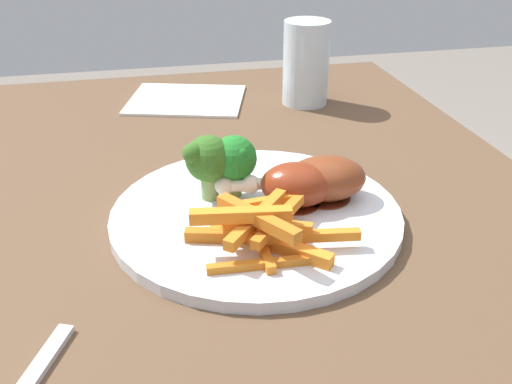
{
  "coord_description": "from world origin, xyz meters",
  "views": [
    {
      "loc": [
        -0.51,
        0.06,
        1.01
      ],
      "look_at": [
        -0.03,
        -0.04,
        0.74
      ],
      "focal_mm": 40.51,
      "sensor_mm": 36.0,
      "label": 1
    }
  ],
  "objects_px": {
    "carrot_fries_pile": "(263,228)",
    "chicken_drumstick_far": "(293,185)",
    "broccoli_floret_front": "(211,161)",
    "water_glass": "(306,63)",
    "broccoli_floret_middle": "(232,159)",
    "dinner_plate": "(256,215)",
    "dining_table": "(215,297)",
    "chicken_drumstick_near": "(322,179)"
  },
  "relations": [
    {
      "from": "broccoli_floret_front",
      "to": "broccoli_floret_middle",
      "type": "bearing_deg",
      "value": -80.29
    },
    {
      "from": "dining_table",
      "to": "dinner_plate",
      "type": "relative_size",
      "value": 3.33
    },
    {
      "from": "broccoli_floret_middle",
      "to": "chicken_drumstick_far",
      "type": "distance_m",
      "value": 0.07
    },
    {
      "from": "broccoli_floret_front",
      "to": "dinner_plate",
      "type": "bearing_deg",
      "value": -127.83
    },
    {
      "from": "broccoli_floret_front",
      "to": "carrot_fries_pile",
      "type": "height_order",
      "value": "broccoli_floret_front"
    },
    {
      "from": "broccoli_floret_front",
      "to": "carrot_fries_pile",
      "type": "relative_size",
      "value": 0.45
    },
    {
      "from": "dinner_plate",
      "to": "water_glass",
      "type": "distance_m",
      "value": 0.36
    },
    {
      "from": "dinner_plate",
      "to": "chicken_drumstick_far",
      "type": "height_order",
      "value": "chicken_drumstick_far"
    },
    {
      "from": "water_glass",
      "to": "broccoli_floret_front",
      "type": "bearing_deg",
      "value": 147.62
    },
    {
      "from": "broccoli_floret_front",
      "to": "dining_table",
      "type": "bearing_deg",
      "value": 17.54
    },
    {
      "from": "carrot_fries_pile",
      "to": "dinner_plate",
      "type": "bearing_deg",
      "value": -6.43
    },
    {
      "from": "broccoli_floret_middle",
      "to": "water_glass",
      "type": "distance_m",
      "value": 0.33
    },
    {
      "from": "dining_table",
      "to": "broccoli_floret_front",
      "type": "relative_size",
      "value": 14.11
    },
    {
      "from": "dining_table",
      "to": "chicken_drumstick_near",
      "type": "distance_m",
      "value": 0.19
    },
    {
      "from": "water_glass",
      "to": "chicken_drumstick_far",
      "type": "bearing_deg",
      "value": 161.28
    },
    {
      "from": "dining_table",
      "to": "broccoli_floret_middle",
      "type": "relative_size",
      "value": 14.66
    },
    {
      "from": "broccoli_floret_front",
      "to": "water_glass",
      "type": "height_order",
      "value": "water_glass"
    },
    {
      "from": "dining_table",
      "to": "dinner_plate",
      "type": "height_order",
      "value": "dinner_plate"
    },
    {
      "from": "dining_table",
      "to": "chicken_drumstick_near",
      "type": "xyz_separation_m",
      "value": [
        -0.02,
        -0.11,
        0.15
      ]
    },
    {
      "from": "carrot_fries_pile",
      "to": "chicken_drumstick_far",
      "type": "xyz_separation_m",
      "value": [
        0.07,
        -0.05,
        0.0
      ]
    },
    {
      "from": "dining_table",
      "to": "broccoli_floret_front",
      "type": "distance_m",
      "value": 0.17
    },
    {
      "from": "dining_table",
      "to": "water_glass",
      "type": "distance_m",
      "value": 0.39
    },
    {
      "from": "chicken_drumstick_near",
      "to": "broccoli_floret_front",
      "type": "bearing_deg",
      "value": 79.57
    },
    {
      "from": "dinner_plate",
      "to": "water_glass",
      "type": "height_order",
      "value": "water_glass"
    },
    {
      "from": "broccoli_floret_front",
      "to": "chicken_drumstick_near",
      "type": "relative_size",
      "value": 0.52
    },
    {
      "from": "carrot_fries_pile",
      "to": "chicken_drumstick_near",
      "type": "xyz_separation_m",
      "value": [
        0.07,
        -0.08,
        0.0
      ]
    },
    {
      "from": "dining_table",
      "to": "dinner_plate",
      "type": "xyz_separation_m",
      "value": [
        -0.03,
        -0.04,
        0.12
      ]
    },
    {
      "from": "broccoli_floret_front",
      "to": "broccoli_floret_middle",
      "type": "xyz_separation_m",
      "value": [
        0.0,
        -0.02,
        -0.0
      ]
    },
    {
      "from": "dining_table",
      "to": "chicken_drumstick_far",
      "type": "xyz_separation_m",
      "value": [
        -0.03,
        -0.08,
        0.15
      ]
    },
    {
      "from": "broccoli_floret_middle",
      "to": "chicken_drumstick_far",
      "type": "height_order",
      "value": "broccoli_floret_middle"
    },
    {
      "from": "broccoli_floret_middle",
      "to": "carrot_fries_pile",
      "type": "distance_m",
      "value": 0.1
    },
    {
      "from": "dining_table",
      "to": "dinner_plate",
      "type": "distance_m",
      "value": 0.13
    },
    {
      "from": "broccoli_floret_front",
      "to": "carrot_fries_pile",
      "type": "bearing_deg",
      "value": -160.65
    },
    {
      "from": "carrot_fries_pile",
      "to": "water_glass",
      "type": "relative_size",
      "value": 1.24
    },
    {
      "from": "dining_table",
      "to": "carrot_fries_pile",
      "type": "xyz_separation_m",
      "value": [
        -0.1,
        -0.03,
        0.15
      ]
    },
    {
      "from": "dinner_plate",
      "to": "water_glass",
      "type": "bearing_deg",
      "value": -24.36
    },
    {
      "from": "broccoli_floret_front",
      "to": "chicken_drumstick_near",
      "type": "bearing_deg",
      "value": -100.43
    },
    {
      "from": "water_glass",
      "to": "carrot_fries_pile",
      "type": "bearing_deg",
      "value": 158.28
    },
    {
      "from": "broccoli_floret_front",
      "to": "chicken_drumstick_far",
      "type": "height_order",
      "value": "broccoli_floret_front"
    },
    {
      "from": "dinner_plate",
      "to": "water_glass",
      "type": "xyz_separation_m",
      "value": [
        0.32,
        -0.15,
        0.06
      ]
    },
    {
      "from": "dinner_plate",
      "to": "carrot_fries_pile",
      "type": "distance_m",
      "value": 0.07
    },
    {
      "from": "broccoli_floret_front",
      "to": "chicken_drumstick_far",
      "type": "bearing_deg",
      "value": -108.63
    }
  ]
}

